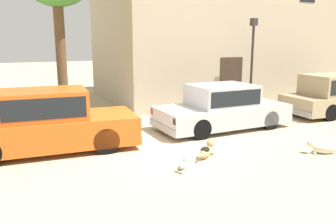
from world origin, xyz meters
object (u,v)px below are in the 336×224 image
at_px(stray_dog_tan, 322,148).
at_px(parked_sedan_second, 222,107).
at_px(parked_sedan_nearest, 47,121).
at_px(stray_cat, 183,164).
at_px(stray_dog_spotted, 206,150).
at_px(street_lamp, 252,52).

bearing_deg(stray_dog_tan, parked_sedan_second, -46.57).
relative_size(parked_sedan_nearest, stray_cat, 8.38).
bearing_deg(stray_dog_spotted, parked_sedan_second, 9.79).
bearing_deg(parked_sedan_second, stray_dog_spotted, -131.81).
xyz_separation_m(parked_sedan_nearest, stray_cat, (2.57, -2.56, -0.70)).
height_order(parked_sedan_second, stray_cat, parked_sedan_second).
distance_m(parked_sedan_nearest, stray_dog_tan, 6.97).
height_order(parked_sedan_nearest, stray_dog_spotted, parked_sedan_nearest).
xyz_separation_m(parked_sedan_nearest, stray_dog_spotted, (3.42, -2.16, -0.60)).
distance_m(parked_sedan_nearest, stray_dog_spotted, 4.09).
distance_m(parked_sedan_nearest, street_lamp, 8.36).
bearing_deg(parked_sedan_nearest, stray_cat, -40.37).
height_order(stray_dog_tan, stray_cat, stray_dog_tan).
height_order(parked_sedan_nearest, stray_cat, parked_sedan_nearest).
height_order(parked_sedan_nearest, street_lamp, street_lamp).
xyz_separation_m(stray_dog_spotted, street_lamp, (4.56, 4.08, 2.17)).
height_order(stray_dog_tan, street_lamp, street_lamp).
relative_size(stray_dog_spotted, street_lamp, 0.23).
distance_m(parked_sedan_second, stray_cat, 3.81).
height_order(parked_sedan_second, street_lamp, street_lamp).
relative_size(parked_sedan_nearest, stray_dog_spotted, 5.68).
bearing_deg(stray_cat, stray_dog_spotted, -23.15).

